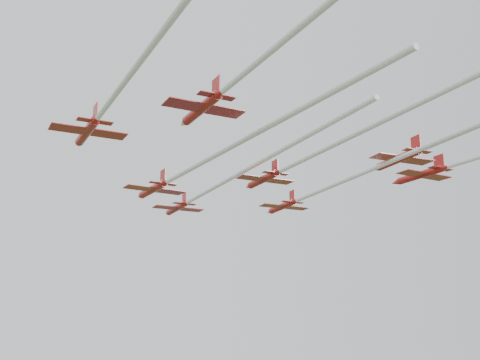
{
  "coord_description": "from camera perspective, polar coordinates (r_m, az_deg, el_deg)",
  "views": [
    {
      "loc": [
        -12.11,
        -90.9,
        38.58
      ],
      "look_at": [
        -1.94,
        -5.42,
        61.14
      ],
      "focal_mm": 45.0,
      "sensor_mm": 36.0,
      "label": 1
    }
  ],
  "objects": [
    {
      "name": "jet_row3_right",
      "position": [
        89.91,
        21.05,
        1.82
      ],
      "size": [
        20.11,
        43.2,
        2.73
      ],
      "rotation": [
        0.0,
        0.0,
        0.39
      ],
      "color": "red"
    },
    {
      "name": "jet_row4_left",
      "position": [
        56.96,
        -0.02,
        9.75
      ],
      "size": [
        17.69,
        41.99,
        2.63
      ],
      "rotation": [
        0.0,
        0.0,
        0.35
      ],
      "color": "red"
    },
    {
      "name": "jet_row4_right",
      "position": [
        72.08,
        19.83,
        4.06
      ],
      "size": [
        16.14,
        45.61,
        2.54
      ],
      "rotation": [
        0.0,
        0.0,
        0.29
      ],
      "color": "red"
    },
    {
      "name": "jet_lead",
      "position": [
        96.39,
        -2.66,
        -0.82
      ],
      "size": [
        23.68,
        62.0,
        2.77
      ],
      "rotation": [
        0.0,
        0.0,
        0.33
      ],
      "color": "red"
    },
    {
      "name": "jet_row3_mid",
      "position": [
        74.25,
        6.32,
        2.05
      ],
      "size": [
        18.22,
        46.22,
        2.42
      ],
      "rotation": [
        0.0,
        0.0,
        0.33
      ],
      "color": "red"
    },
    {
      "name": "jet_row3_left",
      "position": [
        67.87,
        -12.57,
        6.83
      ],
      "size": [
        18.27,
        44.09,
        2.77
      ],
      "rotation": [
        0.0,
        0.0,
        0.34
      ],
      "color": "red"
    },
    {
      "name": "jet_row2_left",
      "position": [
        79.44,
        -4.29,
        1.3
      ],
      "size": [
        26.0,
        55.66,
        2.77
      ],
      "rotation": [
        0.0,
        0.0,
        0.41
      ],
      "color": "red"
    },
    {
      "name": "jet_row2_right",
      "position": [
        90.55,
        7.57,
        -1.03
      ],
      "size": [
        17.6,
        49.43,
        2.51
      ],
      "rotation": [
        0.0,
        0.0,
        0.29
      ],
      "color": "red"
    }
  ]
}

